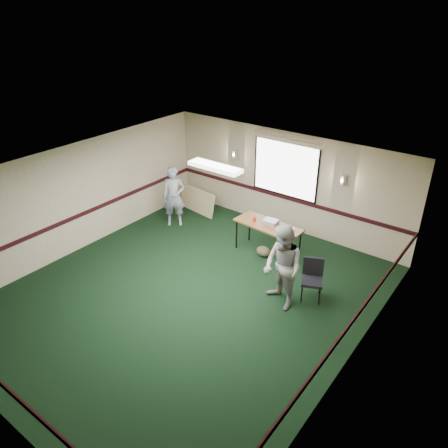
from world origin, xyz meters
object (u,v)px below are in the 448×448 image
Objects in this scene: person_left at (174,197)px; person_right at (283,268)px; folding_table at (268,227)px; conference_chair at (312,275)px; projector at (271,222)px.

person_right is (4.21, -1.36, 0.07)m from person_left.
person_right is at bearing -45.90° from folding_table.
person_left is (-4.59, 0.71, 0.32)m from conference_chair.
projector reaches higher than folding_table.
conference_chair is at bearing -50.27° from person_left.
person_left is 4.43m from person_right.
folding_table is 2.93m from person_left.
folding_table is at bearing -38.10° from person_left.
person_left is at bearing 178.60° from projector.
folding_table is 5.14× the size of projector.
conference_chair reaches higher than folding_table.
projector is 2.97m from person_left.
projector is at bearing 125.05° from conference_chair.
person_right reaches higher than folding_table.
projector is 2.02m from person_right.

